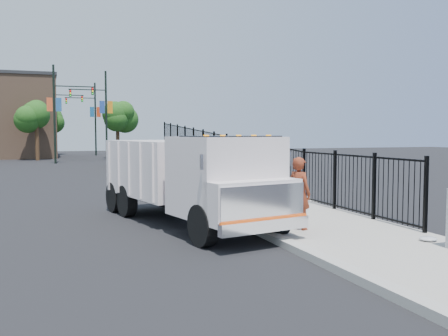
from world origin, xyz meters
name	(u,v)px	position (x,y,z in m)	size (l,w,h in m)	color
ground	(256,232)	(0.00, 0.00, 0.00)	(120.00, 120.00, 0.00)	black
sidewalk	(367,240)	(1.93, -2.00, 0.06)	(3.55, 12.00, 0.12)	#9E998E
curb	(292,246)	(0.00, -2.00, 0.08)	(0.30, 12.00, 0.16)	#ADAAA3
ramp	(179,177)	(2.12, 16.00, 0.00)	(3.95, 24.00, 1.70)	#9E998E
iron_fence	(227,165)	(3.55, 12.00, 0.90)	(0.10, 28.00, 1.80)	black
truck	(190,174)	(-1.29, 1.51, 1.39)	(3.75, 7.53, 2.47)	black
worker	(299,193)	(0.93, -0.56, 1.02)	(0.66, 0.43, 1.80)	maroon
debris	(428,239)	(2.98, -2.75, 0.17)	(0.39, 0.39, 0.10)	silver
light_pole_0	(58,110)	(-4.02, 31.42, 4.36)	(3.77, 0.22, 8.00)	black
light_pole_1	(103,112)	(-0.19, 34.27, 4.36)	(3.77, 0.22, 8.00)	black
light_pole_2	(54,114)	(-4.20, 41.50, 4.36)	(3.77, 0.22, 8.00)	black
light_pole_3	(93,116)	(-0.15, 45.31, 4.36)	(3.77, 0.22, 8.00)	black
tree_0	(37,117)	(-5.78, 36.77, 3.95)	(2.61, 2.61, 5.31)	#382314
tree_1	(117,118)	(1.64, 38.37, 3.93)	(2.46, 2.46, 5.23)	#382314
tree_2	(50,120)	(-4.55, 48.92, 3.96)	(2.80, 2.80, 5.40)	#382314
building	(4,118)	(-9.00, 44.00, 4.00)	(10.00, 10.00, 8.00)	#8C664C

